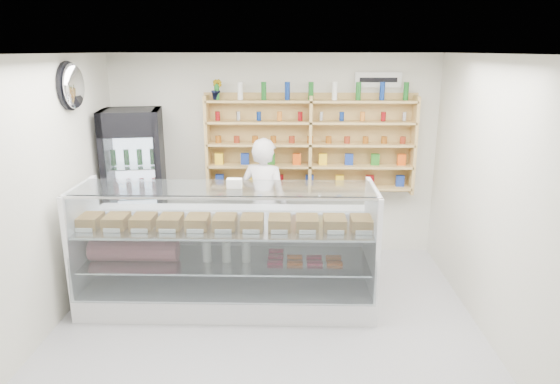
{
  "coord_description": "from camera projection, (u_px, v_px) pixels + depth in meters",
  "views": [
    {
      "loc": [
        0.25,
        -4.36,
        2.83
      ],
      "look_at": [
        0.12,
        0.9,
        1.33
      ],
      "focal_mm": 32.0,
      "sensor_mm": 36.0,
      "label": 1
    }
  ],
  "objects": [
    {
      "name": "room",
      "position": [
        264.0,
        211.0,
        4.6
      ],
      "size": [
        5.0,
        5.0,
        5.0
      ],
      "color": "#A7A6AB",
      "rests_on": "ground"
    },
    {
      "name": "display_counter",
      "position": [
        228.0,
        273.0,
        5.68
      ],
      "size": [
        3.26,
        0.98,
        1.42
      ],
      "color": "white",
      "rests_on": "floor"
    },
    {
      "name": "shop_worker",
      "position": [
        264.0,
        204.0,
        6.57
      ],
      "size": [
        0.75,
        0.62,
        1.77
      ],
      "primitive_type": "imported",
      "rotation": [
        0.0,
        0.0,
        2.78
      ],
      "color": "silver",
      "rests_on": "floor"
    },
    {
      "name": "drinks_cooler",
      "position": [
        136.0,
        187.0,
        6.73
      ],
      "size": [
        0.87,
        0.85,
        2.09
      ],
      "rotation": [
        0.0,
        0.0,
        0.17
      ],
      "color": "black",
      "rests_on": "floor"
    },
    {
      "name": "wall_shelving",
      "position": [
        310.0,
        145.0,
        6.78
      ],
      "size": [
        2.84,
        0.28,
        1.33
      ],
      "color": "tan",
      "rests_on": "back_wall"
    },
    {
      "name": "potted_plant",
      "position": [
        217.0,
        89.0,
        6.61
      ],
      "size": [
        0.18,
        0.17,
        0.27
      ],
      "primitive_type": "imported",
      "rotation": [
        0.0,
        0.0,
        -0.35
      ],
      "color": "#1E6626",
      "rests_on": "wall_shelving"
    },
    {
      "name": "security_mirror",
      "position": [
        73.0,
        86.0,
        5.51
      ],
      "size": [
        0.15,
        0.5,
        0.5
      ],
      "primitive_type": "ellipsoid",
      "color": "silver",
      "rests_on": "left_wall"
    },
    {
      "name": "wall_sign",
      "position": [
        378.0,
        80.0,
        6.65
      ],
      "size": [
        0.62,
        0.03,
        0.2
      ],
      "primitive_type": "cube",
      "color": "white",
      "rests_on": "back_wall"
    }
  ]
}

